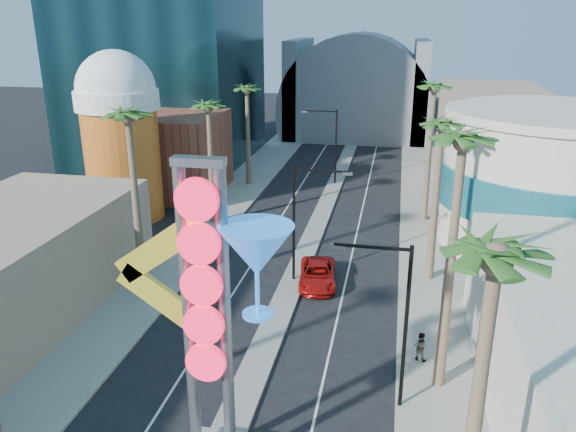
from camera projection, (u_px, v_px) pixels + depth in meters
name	position (u px, v px, depth m)	size (l,w,h in m)	color
sidewalk_west	(225.00, 204.00, 53.70)	(5.00, 100.00, 0.15)	gray
sidewalk_east	(429.00, 217.00, 50.22)	(5.00, 100.00, 0.15)	gray
median	(328.00, 200.00, 54.74)	(1.60, 84.00, 0.15)	gray
brick_filler_west	(171.00, 154.00, 56.37)	(10.00, 10.00, 8.00)	brown
filler_east	(491.00, 137.00, 59.43)	(10.00, 20.00, 10.00)	#977B61
beer_mug	(120.00, 130.00, 47.88)	(7.00, 7.00, 14.50)	#B54D18
turquoise_building	(552.00, 181.00, 42.32)	(16.60, 16.60, 10.60)	#B9B09D
canopy	(357.00, 107.00, 84.80)	(22.00, 16.00, 22.00)	slate
neon_sign	(228.00, 304.00, 19.76)	(6.53, 2.60, 12.55)	gray
streetlight_0	(302.00, 213.00, 36.39)	(3.79, 0.25, 8.00)	black
streetlight_1	(331.00, 139.00, 58.80)	(3.79, 0.25, 8.00)	black
streetlight_2	(396.00, 313.00, 24.16)	(3.45, 0.25, 8.00)	black
palm_1	(129.00, 128.00, 32.46)	(2.40, 2.40, 12.70)	brown
palm_2	(209.00, 114.00, 45.87)	(2.40, 2.40, 11.20)	brown
palm_3	(247.00, 95.00, 56.97)	(2.40, 2.40, 11.20)	brown
palm_4	(493.00, 281.00, 14.50)	(2.40, 2.40, 12.20)	brown
palm_5	(461.00, 159.00, 23.46)	(2.40, 2.40, 13.20)	brown
palm_6	(441.00, 135.00, 35.01)	(2.40, 2.40, 11.70)	brown
palm_7	(434.00, 96.00, 45.82)	(2.40, 2.40, 12.70)	brown
red_pickup	(318.00, 274.00, 37.37)	(2.38, 5.16, 1.43)	#AB110D
pedestrian_b	(420.00, 346.00, 28.78)	(0.76, 0.59, 1.56)	gray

